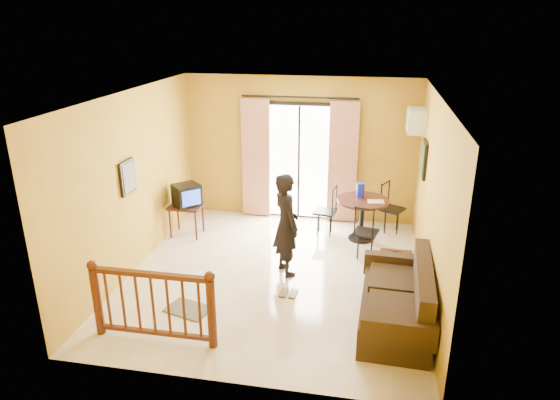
% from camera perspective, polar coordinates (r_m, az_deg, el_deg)
% --- Properties ---
extents(ground, '(5.00, 5.00, 0.00)m').
position_cam_1_polar(ground, '(7.93, -0.59, -8.58)').
color(ground, beige).
rests_on(ground, ground).
extents(room_shell, '(5.00, 5.00, 5.00)m').
position_cam_1_polar(room_shell, '(7.27, -0.64, 3.27)').
color(room_shell, white).
rests_on(room_shell, ground).
extents(balcony_door, '(2.25, 0.14, 2.46)m').
position_cam_1_polar(balcony_door, '(9.71, 2.17, 4.47)').
color(balcony_door, black).
rests_on(balcony_door, ground).
extents(tv_table, '(0.59, 0.49, 0.59)m').
position_cam_1_polar(tv_table, '(9.29, -10.69, -1.02)').
color(tv_table, black).
rests_on(tv_table, ground).
extents(television, '(0.59, 0.59, 0.40)m').
position_cam_1_polar(television, '(9.18, -10.62, 0.57)').
color(television, black).
rests_on(television, tv_table).
extents(picture_left, '(0.05, 0.42, 0.52)m').
position_cam_1_polar(picture_left, '(7.86, -17.02, 2.51)').
color(picture_left, black).
rests_on(picture_left, room_shell).
extents(dining_table, '(0.93, 0.93, 0.77)m').
position_cam_1_polar(dining_table, '(9.03, 9.40, -0.88)').
color(dining_table, black).
rests_on(dining_table, ground).
extents(water_jug, '(0.14, 0.14, 0.27)m').
position_cam_1_polar(water_jug, '(9.02, 9.17, 1.10)').
color(water_jug, '#161DD3').
rests_on(water_jug, dining_table).
extents(serving_tray, '(0.30, 0.22, 0.02)m').
position_cam_1_polar(serving_tray, '(8.88, 10.90, -0.18)').
color(serving_tray, beige).
rests_on(serving_tray, dining_table).
extents(dining_chairs, '(1.72, 1.67, 0.95)m').
position_cam_1_polar(dining_chairs, '(9.21, 9.07, -4.55)').
color(dining_chairs, black).
rests_on(dining_chairs, ground).
extents(air_conditioner, '(0.31, 0.60, 0.40)m').
position_cam_1_polar(air_conditioner, '(8.95, 15.30, 8.76)').
color(air_conditioner, white).
rests_on(air_conditioner, room_shell).
extents(botanical_print, '(0.05, 0.50, 0.60)m').
position_cam_1_polar(botanical_print, '(8.44, 16.11, 4.52)').
color(botanical_print, black).
rests_on(botanical_print, room_shell).
extents(coffee_table, '(0.49, 0.88, 0.39)m').
position_cam_1_polar(coffee_table, '(7.73, 13.15, -7.77)').
color(coffee_table, black).
rests_on(coffee_table, ground).
extents(bowl, '(0.26, 0.26, 0.07)m').
position_cam_1_polar(bowl, '(7.79, 13.21, -6.18)').
color(bowl, '#51381C').
rests_on(bowl, coffee_table).
extents(sofa, '(0.92, 1.88, 0.89)m').
position_cam_1_polar(sofa, '(6.78, 13.54, -11.38)').
color(sofa, '#2F2012').
rests_on(sofa, ground).
extents(standing_person, '(0.66, 0.71, 1.63)m').
position_cam_1_polar(standing_person, '(7.67, 0.70, -2.82)').
color(standing_person, black).
rests_on(standing_person, ground).
extents(stair_balustrade, '(1.63, 0.13, 1.04)m').
position_cam_1_polar(stair_balustrade, '(6.41, -14.37, -11.05)').
color(stair_balustrade, '#471E0F').
rests_on(stair_balustrade, ground).
extents(doormat, '(0.69, 0.55, 0.02)m').
position_cam_1_polar(doormat, '(7.19, -10.45, -12.17)').
color(doormat, '#595247').
rests_on(doormat, ground).
extents(sandals, '(0.25, 0.25, 0.03)m').
position_cam_1_polar(sandals, '(7.43, 0.97, -10.62)').
color(sandals, '#51381C').
rests_on(sandals, ground).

